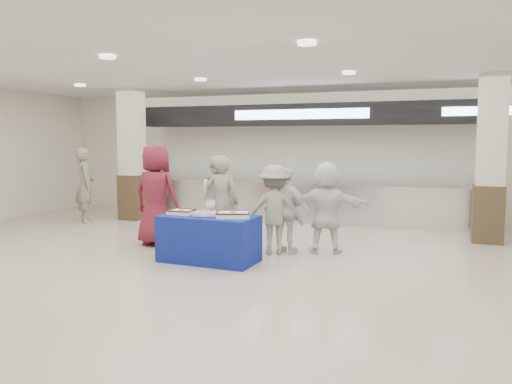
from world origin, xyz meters
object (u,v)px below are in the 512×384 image
at_px(chef_short, 287,211).
at_px(soldier_bg, 85,185).
at_px(soldier_b, 274,210).
at_px(sheet_cake_right, 233,214).
at_px(cupcake_tray, 209,214).
at_px(display_table, 209,239).
at_px(civilian_white, 326,207).
at_px(soldier_a, 222,202).
at_px(civilian_maroon, 156,195).
at_px(sheet_cake_left, 182,211).
at_px(chef_tall, 219,201).

distance_m(chef_short, soldier_bg, 5.66).
bearing_deg(chef_short, soldier_b, 39.62).
xyz_separation_m(sheet_cake_right, cupcake_tray, (-0.42, 0.00, -0.02)).
distance_m(display_table, civilian_white, 2.13).
xyz_separation_m(soldier_a, soldier_b, (1.02, -0.08, -0.07)).
height_order(cupcake_tray, soldier_a, soldier_a).
xyz_separation_m(cupcake_tray, civilian_maroon, (-1.49, 0.82, 0.16)).
xyz_separation_m(cupcake_tray, soldier_b, (0.78, 0.93, -0.01)).
relative_size(chef_short, soldier_b, 0.97).
bearing_deg(soldier_a, soldier_b, 171.44).
bearing_deg(soldier_bg, display_table, -165.91).
height_order(civilian_maroon, soldier_bg, civilian_maroon).
height_order(soldier_b, soldier_bg, soldier_bg).
relative_size(cupcake_tray, chef_short, 0.33).
bearing_deg(chef_short, cupcake_tray, 58.78).
bearing_deg(sheet_cake_left, chef_short, 33.86).
xyz_separation_m(sheet_cake_left, civilian_white, (2.12, 1.31, 0.00)).
relative_size(soldier_a, chef_short, 1.13).
relative_size(sheet_cake_left, chef_short, 0.27).
distance_m(civilian_white, soldier_bg, 6.20).
xyz_separation_m(soldier_a, soldier_bg, (-4.26, 1.48, 0.05)).
bearing_deg(civilian_maroon, cupcake_tray, 154.85).
relative_size(display_table, soldier_a, 0.92).
relative_size(chef_tall, civilian_white, 1.05).
xyz_separation_m(civilian_maroon, chef_short, (2.46, 0.21, -0.20)).
relative_size(display_table, civilian_white, 0.97).
height_order(cupcake_tray, chef_tall, chef_tall).
bearing_deg(soldier_b, sheet_cake_right, 47.85).
bearing_deg(civilian_maroon, civilian_white, -166.85).
bearing_deg(display_table, sheet_cake_right, -0.90).
distance_m(civilian_maroon, civilian_white, 3.13).
xyz_separation_m(sheet_cake_left, sheet_cake_right, (0.94, -0.03, 0.01)).
bearing_deg(cupcake_tray, chef_short, 46.46).
height_order(display_table, civilian_white, civilian_white).
bearing_deg(chef_tall, sheet_cake_left, 105.48).
xyz_separation_m(sheet_cake_left, soldier_b, (1.30, 0.90, -0.02)).
bearing_deg(sheet_cake_right, chef_tall, 123.45).
relative_size(display_table, sheet_cake_right, 2.53).
bearing_deg(cupcake_tray, sheet_cake_left, 177.35).
bearing_deg(cupcake_tray, civilian_maroon, 151.16).
bearing_deg(soldier_b, cupcake_tray, 29.21).
bearing_deg(chef_tall, chef_short, -167.39).
distance_m(display_table, sheet_cake_right, 0.61).
relative_size(soldier_a, soldier_bg, 0.94).
bearing_deg(soldier_b, sheet_cake_left, 14.16).
xyz_separation_m(sheet_cake_left, cupcake_tray, (0.52, -0.02, -0.01)).
bearing_deg(sheet_cake_left, chef_tall, 84.41).
bearing_deg(cupcake_tray, sheet_cake_right, -0.61).
relative_size(sheet_cake_left, cupcake_tray, 0.83).
bearing_deg(soldier_a, sheet_cake_right, 118.71).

